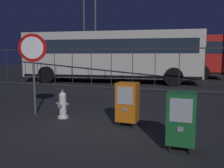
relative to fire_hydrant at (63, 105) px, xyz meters
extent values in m
plane|color=#262628|center=(0.91, -0.72, -0.35)|extent=(60.00, 60.00, 0.00)
cylinder|color=silver|center=(0.00, 0.00, -0.33)|extent=(0.28, 0.28, 0.05)
cylinder|color=silver|center=(0.00, 0.00, -0.03)|extent=(0.19, 0.19, 0.55)
sphere|color=silver|center=(0.00, 0.00, 0.25)|extent=(0.19, 0.19, 0.19)
cylinder|color=gray|center=(0.00, 0.00, 0.37)|extent=(0.06, 0.06, 0.05)
cylinder|color=gray|center=(0.00, -0.13, 0.00)|extent=(0.09, 0.08, 0.09)
cylinder|color=gray|center=(-0.13, 0.00, 0.03)|extent=(0.07, 0.07, 0.07)
cylinder|color=gray|center=(0.13, 0.00, 0.03)|extent=(0.07, 0.07, 0.07)
cylinder|color=black|center=(2.93, -1.39, -0.29)|extent=(0.04, 0.04, 0.12)
cylinder|color=black|center=(3.26, -1.39, -0.29)|extent=(0.04, 0.04, 0.12)
cylinder|color=black|center=(2.93, -1.11, -0.29)|extent=(0.04, 0.04, 0.12)
cylinder|color=black|center=(3.26, -1.11, -0.29)|extent=(0.04, 0.04, 0.12)
cube|color=#19602D|center=(3.09, -1.25, 0.22)|extent=(0.48, 0.40, 0.90)
cube|color=#B2B7BF|center=(3.09, -1.45, 0.40)|extent=(0.36, 0.01, 0.40)
cube|color=gray|center=(3.09, -1.45, 0.08)|extent=(0.10, 0.02, 0.08)
cylinder|color=black|center=(1.64, -0.26, -0.29)|extent=(0.04, 0.04, 0.12)
cylinder|color=black|center=(1.97, -0.26, -0.29)|extent=(0.04, 0.04, 0.12)
cylinder|color=black|center=(1.64, 0.02, -0.29)|extent=(0.04, 0.04, 0.12)
cylinder|color=black|center=(1.97, 0.02, -0.29)|extent=(0.04, 0.04, 0.12)
cube|color=orange|center=(1.80, -0.12, 0.22)|extent=(0.48, 0.40, 0.90)
cube|color=#B2B7BF|center=(1.80, -0.33, 0.40)|extent=(0.36, 0.01, 0.40)
cube|color=gray|center=(1.80, -0.33, 0.08)|extent=(0.10, 0.02, 0.08)
cylinder|color=#4C4F54|center=(-0.93, 0.08, 0.75)|extent=(0.06, 0.06, 2.20)
cylinder|color=red|center=(-0.93, 0.06, 1.50)|extent=(0.71, 0.31, 0.76)
cylinder|color=white|center=(-0.93, 0.05, 1.50)|extent=(0.56, 0.23, 0.60)
cube|color=#2D2D33|center=(0.91, 5.65, 1.60)|extent=(18.00, 0.04, 0.05)
cube|color=#2D2D33|center=(0.91, 5.65, -0.25)|extent=(18.00, 0.04, 0.05)
cylinder|color=#2D2D33|center=(-7.03, 5.65, 0.65)|extent=(0.03, 0.03, 2.00)
cylinder|color=#2D2D33|center=(-5.97, 5.65, 0.65)|extent=(0.03, 0.03, 2.00)
cylinder|color=#2D2D33|center=(-4.92, 5.65, 0.65)|extent=(0.03, 0.03, 2.00)
cylinder|color=#2D2D33|center=(-3.86, 5.65, 0.65)|extent=(0.03, 0.03, 2.00)
cylinder|color=#2D2D33|center=(-2.80, 5.65, 0.65)|extent=(0.03, 0.03, 2.00)
cylinder|color=#2D2D33|center=(-1.74, 5.65, 0.65)|extent=(0.03, 0.03, 2.00)
cylinder|color=#2D2D33|center=(-0.68, 5.65, 0.65)|extent=(0.03, 0.03, 2.00)
cylinder|color=#2D2D33|center=(0.38, 5.65, 0.65)|extent=(0.03, 0.03, 2.00)
cylinder|color=#2D2D33|center=(1.44, 5.65, 0.65)|extent=(0.03, 0.03, 2.00)
cylinder|color=#2D2D33|center=(2.50, 5.65, 0.65)|extent=(0.03, 0.03, 2.00)
cylinder|color=#2D2D33|center=(3.55, 5.65, 0.65)|extent=(0.03, 0.03, 2.00)
cube|color=beige|center=(-1.76, 8.65, 1.32)|extent=(10.74, 3.90, 2.65)
cube|color=#1E2838|center=(-1.76, 8.65, 1.80)|extent=(10.12, 3.83, 0.80)
cube|color=black|center=(-1.76, 8.65, 0.10)|extent=(10.53, 3.88, 0.16)
cylinder|color=black|center=(2.05, 7.90, 0.15)|extent=(1.03, 0.41, 1.00)
cylinder|color=black|center=(1.71, 10.38, 0.15)|extent=(1.03, 0.41, 1.00)
cylinder|color=black|center=(-5.23, 6.91, 0.15)|extent=(1.03, 0.41, 1.00)
cylinder|color=black|center=(-5.57, 9.39, 0.15)|extent=(1.03, 0.41, 1.00)
cube|color=red|center=(-0.27, 13.02, 1.32)|extent=(10.65, 3.21, 2.65)
cube|color=#1E2838|center=(-0.27, 13.02, 1.80)|extent=(10.02, 3.19, 0.80)
cube|color=black|center=(-0.27, 13.02, 0.10)|extent=(10.44, 3.21, 0.16)
cylinder|color=black|center=(3.48, 12.03, 0.15)|extent=(1.02, 0.35, 1.00)
cylinder|color=black|center=(3.31, 14.52, 0.15)|extent=(1.02, 0.35, 1.00)
cylinder|color=black|center=(-3.85, 11.53, 0.15)|extent=(1.02, 0.35, 1.00)
cylinder|color=black|center=(-4.02, 14.02, 0.15)|extent=(1.02, 0.35, 1.00)
cylinder|color=#4C4F54|center=(-4.25, 11.98, 3.77)|extent=(0.14, 0.14, 8.23)
cylinder|color=#4C4F54|center=(-6.42, 14.47, 3.30)|extent=(0.14, 0.14, 7.29)
camera|label=1|loc=(3.36, -5.55, 1.30)|focal=39.52mm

